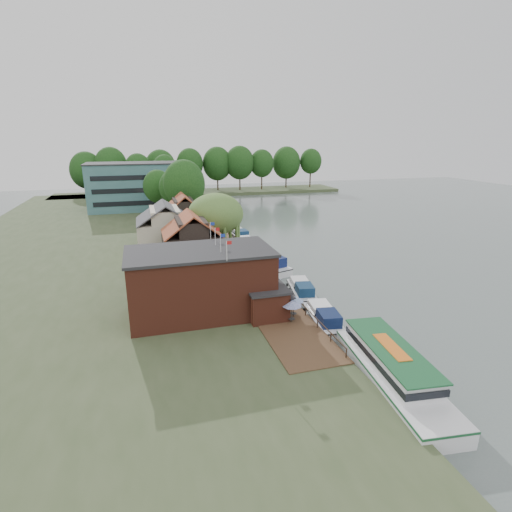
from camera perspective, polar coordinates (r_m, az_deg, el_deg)
ground at (r=50.78m, az=10.39°, el=-6.44°), size 260.00×260.00×0.00m
land_bank at (r=79.39m, az=-21.79°, el=1.46°), size 50.00×140.00×1.00m
quay_deck at (r=56.48m, az=-1.39°, el=-2.62°), size 6.00×50.00×0.10m
quay_rail at (r=57.49m, az=1.09°, el=-1.79°), size 0.20×49.00×1.00m
pub at (r=43.91m, az=-5.32°, el=-3.44°), size 20.00×11.00×7.30m
hotel_block at (r=112.27m, az=-16.54°, el=9.57°), size 25.40×12.40×12.30m
cottage_a at (r=57.78m, az=-9.17°, el=1.97°), size 8.60×7.60×8.50m
cottage_b at (r=67.23m, az=-12.81°, el=3.84°), size 9.60×8.60×8.50m
cottage_c at (r=76.32m, az=-10.26°, el=5.49°), size 7.60×7.60×8.50m
willow at (r=63.02m, az=-5.73°, el=4.23°), size 8.60×8.60×10.43m
umbrella_0 at (r=41.97m, az=5.13°, el=-7.91°), size 2.07×2.07×2.38m
umbrella_1 at (r=43.21m, az=5.40°, el=-7.17°), size 2.16×2.16×2.38m
umbrella_2 at (r=45.74m, az=3.06°, el=-5.73°), size 2.15×2.15×2.38m
umbrella_3 at (r=48.94m, az=2.22°, el=-4.18°), size 2.37×2.37×2.38m
umbrella_4 at (r=50.86m, az=0.38°, el=-3.35°), size 2.28×2.28×2.38m
umbrella_5 at (r=53.64m, az=0.44°, el=-2.27°), size 2.23×2.23×2.38m
cruiser_0 at (r=44.32m, az=9.66°, el=-8.37°), size 4.34×9.64×2.23m
cruiser_1 at (r=51.61m, az=6.56°, el=-4.59°), size 4.48×9.42×2.16m
cruiser_2 at (r=61.37m, az=1.52°, el=-0.78°), size 6.42×11.18×2.61m
cruiser_3 at (r=72.00m, az=-1.31°, el=1.77°), size 3.31×9.90×2.39m
cruiser_4 at (r=79.94m, az=-2.39°, el=3.21°), size 3.46×9.41×2.22m
tour_boat at (r=35.43m, az=19.13°, el=-14.97°), size 5.91×15.50×3.30m
swan at (r=41.00m, az=15.35°, el=-12.35°), size 0.44×0.44×0.44m
bank_tree_0 at (r=85.97m, az=-10.15°, el=8.69°), size 8.68×8.68×14.29m
bank_tree_1 at (r=91.84m, az=-11.48°, el=8.33°), size 6.81×6.81×11.82m
bank_tree_2 at (r=98.84m, az=-13.79°, el=8.63°), size 6.85×6.85×11.36m
bank_tree_3 at (r=120.30m, az=-11.16°, el=10.37°), size 7.49×7.49×12.32m
bank_tree_4 at (r=126.92m, az=-12.83°, el=10.90°), size 7.24×7.24×13.66m
bank_tree_5 at (r=137.70m, az=-11.54°, el=10.74°), size 6.66×6.66×10.56m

